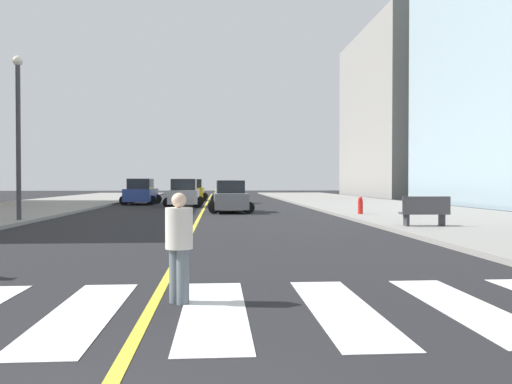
# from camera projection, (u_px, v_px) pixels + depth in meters

# --- Properties ---
(sidewalk_kerb_east) EXTENTS (10.00, 120.00, 0.15)m
(sidewalk_kerb_east) POSITION_uv_depth(u_px,v_px,m) (465.00, 220.00, 24.18)
(sidewalk_kerb_east) COLOR gray
(sidewalk_kerb_east) RESTS_ON ground
(crosswalk_paint) EXTENTS (13.50, 4.00, 0.01)m
(crosswalk_paint) POSITION_uv_depth(u_px,v_px,m) (149.00, 312.00, 7.35)
(crosswalk_paint) COLOR silver
(crosswalk_paint) RESTS_ON ground
(lane_divider_paint) EXTENTS (0.16, 80.00, 0.01)m
(lane_divider_paint) POSITION_uv_depth(u_px,v_px,m) (206.00, 204.00, 43.26)
(lane_divider_paint) COLOR yellow
(lane_divider_paint) RESTS_ON ground
(parking_garage_concrete) EXTENTS (18.00, 24.00, 20.84)m
(parking_garage_concrete) POSITION_uv_depth(u_px,v_px,m) (431.00, 114.00, 67.65)
(parking_garage_concrete) COLOR gray
(parking_garage_concrete) RESTS_ON ground
(car_silver_nearest) EXTENTS (2.84, 4.54, 2.03)m
(car_silver_nearest) POSITION_uv_depth(u_px,v_px,m) (184.00, 194.00, 38.67)
(car_silver_nearest) COLOR #B7B7BC
(car_silver_nearest) RESTS_ON ground
(car_gray_second) EXTENTS (2.71, 4.29, 1.90)m
(car_gray_second) POSITION_uv_depth(u_px,v_px,m) (230.00, 197.00, 31.63)
(car_gray_second) COLOR slate
(car_gray_second) RESTS_ON ground
(car_blue_third) EXTENTS (3.01, 4.72, 2.08)m
(car_blue_third) POSITION_uv_depth(u_px,v_px,m) (141.00, 192.00, 43.06)
(car_blue_third) COLOR #2D479E
(car_blue_third) RESTS_ON ground
(car_yellow_fourth) EXTENTS (2.93, 4.68, 2.09)m
(car_yellow_fourth) POSITION_uv_depth(u_px,v_px,m) (193.00, 191.00, 51.83)
(car_yellow_fourth) COLOR gold
(car_yellow_fourth) RESTS_ON ground
(car_white_fifth) EXTENTS (2.78, 4.40, 1.95)m
(car_white_fifth) POSITION_uv_depth(u_px,v_px,m) (227.00, 193.00, 45.18)
(car_white_fifth) COLOR silver
(car_white_fifth) RESTS_ON ground
(park_bench) EXTENTS (1.83, 0.65, 1.12)m
(park_bench) POSITION_uv_depth(u_px,v_px,m) (425.00, 212.00, 19.98)
(park_bench) COLOR #47474C
(park_bench) RESTS_ON sidewalk_kerb_east
(pedestrian_crossing) EXTENTS (0.41, 0.41, 1.65)m
(pedestrian_crossing) POSITION_uv_depth(u_px,v_px,m) (179.00, 243.00, 7.88)
(pedestrian_crossing) COLOR slate
(pedestrian_crossing) RESTS_ON ground
(fire_hydrant) EXTENTS (0.26, 0.26, 0.89)m
(fire_hydrant) POSITION_uv_depth(u_px,v_px,m) (360.00, 206.00, 27.57)
(fire_hydrant) COLOR red
(fire_hydrant) RESTS_ON sidewalk_kerb_east
(street_lamp) EXTENTS (0.44, 0.44, 7.16)m
(street_lamp) POSITION_uv_depth(u_px,v_px,m) (18.00, 123.00, 23.18)
(street_lamp) COLOR #38383D
(street_lamp) RESTS_ON sidewalk_kerb_west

